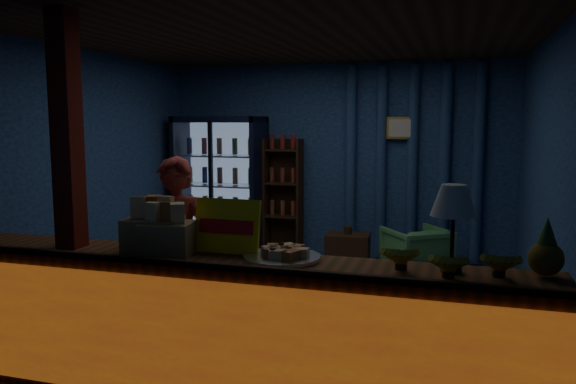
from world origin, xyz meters
name	(u,v)px	position (x,y,z in m)	size (l,w,h in m)	color
ground	(290,306)	(0.00, 0.00, 0.00)	(4.60, 4.60, 0.00)	#515154
room_walls	(290,149)	(0.00, 0.00, 1.57)	(4.60, 4.60, 4.60)	navy
counter	(209,327)	(0.00, -1.91, 0.48)	(4.40, 0.57, 0.99)	brown
support_post	(70,198)	(-1.05, -1.90, 1.30)	(0.16, 0.16, 2.60)	maroon
beverage_cooler	(222,187)	(-1.55, 1.92, 0.93)	(1.20, 0.62, 1.90)	black
bottle_shelf	(284,198)	(-0.70, 2.06, 0.79)	(0.50, 0.28, 1.60)	#321B10
curtain_folds	(412,163)	(1.00, 2.14, 1.30)	(1.74, 0.14, 2.50)	navy
framed_picture	(401,128)	(0.85, 2.10, 1.75)	(0.36, 0.04, 0.28)	gold
shopkeeper	(177,254)	(-0.57, -1.27, 0.78)	(0.57, 0.37, 1.56)	#9B332A
green_chair	(416,252)	(1.12, 1.42, 0.30)	(0.65, 0.67, 0.61)	#52A459
side_table	(348,253)	(0.31, 1.43, 0.24)	(0.54, 0.41, 0.57)	#321B10
yellow_sign	(227,226)	(0.08, -1.76, 1.13)	(0.46, 0.10, 0.37)	yellow
snack_box_left	(153,232)	(-0.42, -1.87, 1.09)	(0.40, 0.35, 0.38)	olive
snack_box_centre	(167,236)	(-0.28, -1.92, 1.08)	(0.38, 0.33, 0.36)	olive
pastry_tray	(282,255)	(0.49, -1.82, 0.98)	(0.51, 0.51, 0.08)	silver
banana_bunches	(449,262)	(1.52, -1.92, 1.04)	(0.80, 0.30, 0.17)	gold
table_lamp	(454,204)	(1.54, -1.82, 1.36)	(0.27, 0.27, 0.52)	black
pineapple	(546,253)	(2.05, -1.79, 1.09)	(0.20, 0.20, 0.34)	olive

